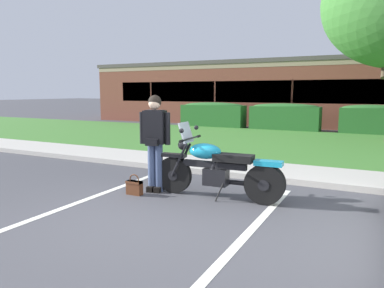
{
  "coord_description": "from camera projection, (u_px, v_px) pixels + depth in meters",
  "views": [
    {
      "loc": [
        2.82,
        -4.1,
        1.76
      ],
      "look_at": [
        -0.11,
        1.6,
        0.85
      ],
      "focal_mm": 34.42,
      "sensor_mm": 36.0,
      "label": 1
    }
  ],
  "objects": [
    {
      "name": "curb_strip",
      "position": [
        226.0,
        174.0,
        7.72
      ],
      "size": [
        60.0,
        0.2,
        0.12
      ],
      "primitive_type": "cube",
      "color": "#B7B2A8",
      "rests_on": "ground"
    },
    {
      "name": "brick_building",
      "position": [
        309.0,
        93.0,
        21.57
      ],
      "size": [
        24.05,
        9.03,
        3.41
      ],
      "color": "brown",
      "rests_on": "ground"
    },
    {
      "name": "hedge_left",
      "position": [
        213.0,
        114.0,
        18.31
      ],
      "size": [
        3.21,
        0.9,
        1.24
      ],
      "color": "#286028",
      "rests_on": "ground"
    },
    {
      "name": "handbag",
      "position": [
        134.0,
        186.0,
        6.34
      ],
      "size": [
        0.28,
        0.13,
        0.36
      ],
      "color": "#562D19",
      "rests_on": "ground"
    },
    {
      "name": "rider_person",
      "position": [
        155.0,
        136.0,
        6.44
      ],
      "size": [
        0.57,
        0.33,
        1.7
      ],
      "color": "black",
      "rests_on": "ground"
    },
    {
      "name": "ground_plane",
      "position": [
        147.0,
        219.0,
        5.13
      ],
      "size": [
        140.0,
        140.0,
        0.0
      ],
      "primitive_type": "plane",
      "color": "#424247"
    },
    {
      "name": "concrete_walk",
      "position": [
        240.0,
        167.0,
        8.47
      ],
      "size": [
        60.0,
        1.5,
        0.08
      ],
      "primitive_type": "cube",
      "color": "#B7B2A8",
      "rests_on": "ground"
    },
    {
      "name": "stall_stripe_0",
      "position": [
        81.0,
        201.0,
        5.95
      ],
      "size": [
        0.16,
        4.4,
        0.01
      ],
      "primitive_type": "cube",
      "rotation": [
        0.0,
        0.0,
        0.01
      ],
      "color": "silver",
      "rests_on": "ground"
    },
    {
      "name": "motorcycle",
      "position": [
        222.0,
        170.0,
        6.06
      ],
      "size": [
        2.24,
        0.82,
        1.26
      ],
      "color": "black",
      "rests_on": "ground"
    },
    {
      "name": "hedge_center_left",
      "position": [
        285.0,
        116.0,
        16.69
      ],
      "size": [
        3.1,
        0.9,
        1.24
      ],
      "color": "#286028",
      "rests_on": "ground"
    },
    {
      "name": "grass_lawn",
      "position": [
        286.0,
        143.0,
        12.56
      ],
      "size": [
        60.0,
        7.79,
        0.06
      ],
      "primitive_type": "cube",
      "color": "#3D752D",
      "rests_on": "ground"
    },
    {
      "name": "stall_stripe_1",
      "position": [
        249.0,
        232.0,
        4.66
      ],
      "size": [
        0.16,
        4.4,
        0.01
      ],
      "primitive_type": "cube",
      "rotation": [
        0.0,
        0.0,
        0.01
      ],
      "color": "silver",
      "rests_on": "ground"
    },
    {
      "name": "hedge_center_right",
      "position": [
        372.0,
        119.0,
        15.07
      ],
      "size": [
        2.47,
        0.9,
        1.24
      ],
      "color": "#286028",
      "rests_on": "ground"
    }
  ]
}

